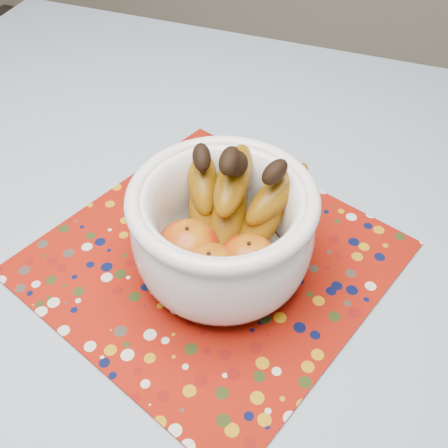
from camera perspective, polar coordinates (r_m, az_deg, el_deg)
name	(u,v)px	position (r m, az deg, el deg)	size (l,w,h in m)	color
table	(152,276)	(0.84, -7.84, -5.66)	(1.20, 1.20, 0.75)	brown
tablecloth	(147,242)	(0.78, -8.42, -1.96)	(1.32, 1.32, 0.01)	slate
placemat	(212,258)	(0.74, -1.32, -3.70)	(0.44, 0.44, 0.00)	maroon
fruit_bowl	(226,223)	(0.67, 0.19, 0.11)	(0.25, 0.25, 0.19)	white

